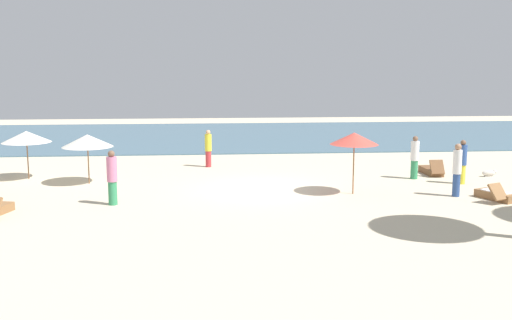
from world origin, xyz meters
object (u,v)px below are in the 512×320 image
Objects in this scene: person_1 at (112,177)px; person_3 at (208,148)px; umbrella_2 at (87,141)px; umbrella_3 at (354,139)px; person_4 at (462,162)px; umbrella_0 at (26,137)px; lounger_0 at (496,195)px; person_2 at (457,169)px; person_0 at (415,157)px; dog at (489,173)px; lounger_1 at (432,171)px.

person_1 is 8.05m from person_3.
umbrella_2 is at bearing 111.56° from person_1.
umbrella_3 is 5.15m from person_4.
umbrella_0 is at bearing 156.33° from umbrella_2.
umbrella_2 is 10.50m from umbrella_3.
person_4 reaches higher than lounger_0.
umbrella_0 reaches higher than person_2.
person_1 is at bearing -162.57° from person_0.
umbrella_3 is 1.29× the size of person_4.
person_2 is at bearing -14.29° from umbrella_2.
umbrella_0 is 19.53m from dog.
person_2 is 1.12× the size of person_3.
umbrella_3 is (12.82, -3.95, 0.29)m from umbrella_0.
person_1 is at bearing 178.46° from lounger_0.
umbrella_2 is at bearing -23.67° from umbrella_0.
umbrella_3 reaches higher than lounger_1.
umbrella_0 is at bearing 163.13° from lounger_0.
umbrella_0 is at bearing 178.80° from lounger_1.
person_3 is (7.50, 2.35, -0.90)m from umbrella_0.
dog is at bearing 0.36° from umbrella_2.
umbrella_3 is 8.75m from person_1.
person_3 is (-10.15, 7.71, 0.71)m from lounger_0.
person_2 reaches higher than lounger_1.
person_3 is at bearing 17.41° from umbrella_0.
umbrella_2 is 16.81m from dog.
umbrella_3 is 3.58× the size of dog.
person_4 is at bearing -4.89° from umbrella_2.
dog is at bearing 14.42° from person_1.
person_1 is at bearing -165.58° from dog.
umbrella_2 is 1.04× the size of person_2.
umbrella_0 reaches higher than umbrella_2.
person_1 reaches higher than person_4.
umbrella_0 reaches higher than person_3.
umbrella_3 is 1.27× the size of person_0.
umbrella_2 is at bearing -176.74° from lounger_1.
person_2 is (3.63, -0.73, -1.07)m from umbrella_3.
person_0 reaches higher than person_4.
umbrella_0 reaches higher than person_4.
person_2 is (-1.20, 0.67, 0.82)m from lounger_0.
lounger_0 is (4.84, -1.40, -1.89)m from umbrella_3.
person_1 is at bearing -49.91° from umbrella_0.
person_0 is 12.43m from person_1.
dog is at bearing 50.42° from person_2.
person_0 is at bearing 96.45° from person_2.
lounger_0 is at bearing -1.54° from person_1.
person_1 is 1.06× the size of person_4.
umbrella_3 reaches higher than person_1.
umbrella_3 is at bearing 168.61° from person_2.
person_2 reaches higher than person_3.
umbrella_0 is at bearing 176.82° from dog.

